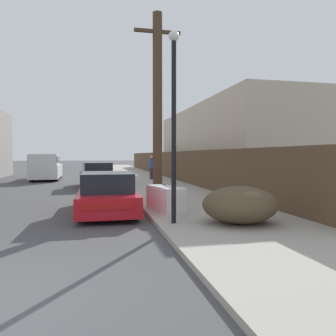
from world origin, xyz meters
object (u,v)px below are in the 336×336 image
Objects in this scene: car_parked_mid at (97,176)px; pedestrian at (152,167)px; discarded_fridge at (166,198)px; utility_pole at (158,105)px; street_lamp at (174,113)px; pickup_truck at (46,167)px; brush_pile at (240,205)px; parked_sports_car_red at (107,194)px.

pedestrian is at bearing 39.78° from car_parked_mid.
pedestrian reaches higher than discarded_fridge.
street_lamp is at bearing -95.56° from utility_pole.
car_parked_mid is 5.34m from pedestrian.
pickup_truck reaches higher than pedestrian.
discarded_fridge is at bearing 122.33° from brush_pile.
parked_sports_car_red is (-1.77, 0.66, 0.10)m from discarded_fridge.
utility_pole is 10.82m from pedestrian.
car_parked_mid is 0.92× the size of street_lamp.
discarded_fridge is 1.00× the size of pedestrian.
discarded_fridge is at bearing -82.01° from car_parked_mid.
pedestrian is (1.52, 10.34, -2.80)m from utility_pole.
utility_pole is 4.23× the size of pedestrian.
utility_pole reaches higher than discarded_fridge.
car_parked_mid reaches higher than discarded_fridge.
utility_pole is (0.24, 2.63, 3.29)m from discarded_fridge.
parked_sports_car_red reaches higher than discarded_fridge.
brush_pile is (3.49, -11.51, -0.07)m from car_parked_mid.
pedestrian is (1.96, 14.88, -1.91)m from street_lamp.
street_lamp is at bearing 105.35° from pickup_truck.
car_parked_mid is 2.59× the size of pedestrian.
pedestrian is at bearing 81.64° from utility_pole.
parked_sports_car_red is 0.80× the size of pickup_truck.
pedestrian is (0.33, 15.24, 0.40)m from brush_pile.
parked_sports_car_red is 0.61× the size of utility_pole.
street_lamp reaches higher than pedestrian.
car_parked_mid is at bearing 99.43° from street_lamp.
street_lamp is 2.51× the size of brush_pile.
pickup_truck reaches higher than brush_pile.
parked_sports_car_red is 1.00× the size of car_parked_mid.
utility_pole is 5.97m from brush_pile.
brush_pile is at bearing 109.71° from pickup_truck.
car_parked_mid is 7.67m from utility_pole.
utility_pole reaches higher than car_parked_mid.
pickup_truck is 0.77× the size of utility_pole.
pickup_truck is at bearing 97.33° from discarded_fridge.
utility_pole is at bearing 71.78° from discarded_fridge.
parked_sports_car_red is 3.79m from street_lamp.
utility_pole reaches higher than pedestrian.
street_lamp is at bearing -57.89° from parked_sports_car_red.
parked_sports_car_red is 15.26m from pickup_truck.
discarded_fridge is 0.24× the size of utility_pole.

